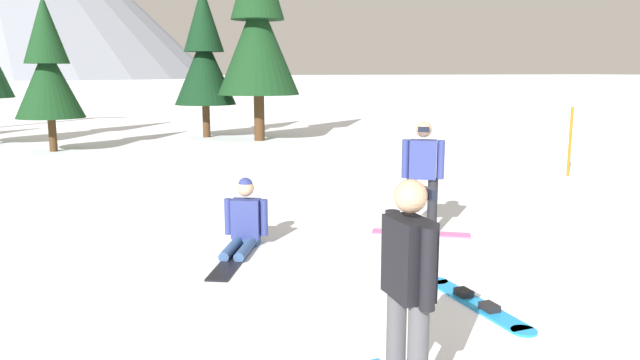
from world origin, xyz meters
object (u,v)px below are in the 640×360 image
at_px(snowboarder_midground, 422,175).
at_px(pine_tree_slender, 204,55).
at_px(pine_tree_broad, 258,25).
at_px(snowboarder_foreground, 408,290).
at_px(pine_tree_young, 47,67).
at_px(trail_marker_pole, 570,142).
at_px(loose_snowboard_near_left, 476,303).
at_px(snowboarder_background, 243,224).

distance_m(snowboarder_midground, pine_tree_slender, 15.36).
xyz_separation_m(snowboarder_midground, pine_tree_broad, (1.35, 13.35, 3.14)).
relative_size(snowboarder_foreground, pine_tree_young, 0.36).
relative_size(snowboarder_midground, pine_tree_broad, 0.23).
bearing_deg(trail_marker_pole, pine_tree_broad, 114.86).
distance_m(loose_snowboard_near_left, trail_marker_pole, 9.22).
bearing_deg(snowboarder_foreground, pine_tree_broad, 77.12).
relative_size(pine_tree_young, pine_tree_broad, 0.64).
height_order(snowboarder_midground, pine_tree_broad, pine_tree_broad).
bearing_deg(pine_tree_broad, snowboarder_foreground, -102.88).
bearing_deg(snowboarder_foreground, trail_marker_pole, 40.67).
bearing_deg(snowboarder_midground, trail_marker_pole, 28.57).
bearing_deg(snowboarder_background, loose_snowboard_near_left, -59.96).
height_order(snowboarder_foreground, snowboarder_midground, snowboarder_midground).
bearing_deg(snowboarder_background, pine_tree_broad, 72.75).
bearing_deg(snowboarder_midground, snowboarder_background, 173.36).
xyz_separation_m(trail_marker_pole, pine_tree_broad, (-4.67, 10.07, 3.23)).
bearing_deg(trail_marker_pole, snowboarder_background, -161.22).
bearing_deg(pine_tree_slender, snowboarder_background, -99.58).
distance_m(snowboarder_midground, pine_tree_broad, 13.78).
bearing_deg(pine_tree_broad, loose_snowboard_near_left, -98.16).
height_order(pine_tree_slender, pine_tree_young, pine_tree_slender).
relative_size(snowboarder_background, pine_tree_slender, 0.31).
relative_size(pine_tree_slender, pine_tree_broad, 0.75).
bearing_deg(pine_tree_broad, pine_tree_young, -175.38).
height_order(snowboarder_foreground, loose_snowboard_near_left, snowboarder_foreground).
xyz_separation_m(snowboarder_midground, snowboarder_background, (-2.70, 0.31, -0.58)).
distance_m(snowboarder_background, trail_marker_pole, 9.22).
relative_size(snowboarder_foreground, pine_tree_slender, 0.31).
distance_m(loose_snowboard_near_left, pine_tree_young, 16.35).
bearing_deg(pine_tree_slender, pine_tree_young, -155.44).
bearing_deg(snowboarder_background, trail_marker_pole, 18.78).
distance_m(snowboarder_background, pine_tree_slender, 15.35).
bearing_deg(trail_marker_pole, snowboarder_midground, -151.43).
distance_m(snowboarder_background, pine_tree_broad, 14.15).
bearing_deg(pine_tree_young, snowboarder_foreground, -80.60).
relative_size(snowboarder_midground, pine_tree_slender, 0.31).
height_order(snowboarder_foreground, snowboarder_background, snowboarder_foreground).
xyz_separation_m(pine_tree_slender, pine_tree_young, (-5.28, -2.41, -0.46)).
bearing_deg(pine_tree_young, snowboarder_background, -77.49).
height_order(trail_marker_pole, pine_tree_young, pine_tree_young).
bearing_deg(loose_snowboard_near_left, snowboarder_midground, 70.59).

